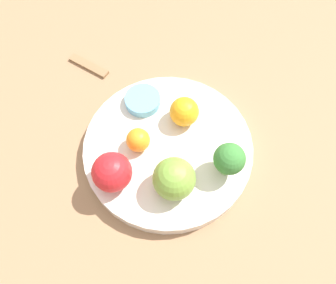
{
  "coord_description": "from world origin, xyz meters",
  "views": [
    {
      "loc": [
        -0.15,
        -0.17,
        0.5
      ],
      "look_at": [
        0.0,
        0.0,
        0.06
      ],
      "focal_mm": 35.0,
      "sensor_mm": 36.0,
      "label": 1
    }
  ],
  "objects": [
    {
      "name": "ground_plane",
      "position": [
        0.0,
        0.0,
        0.0
      ],
      "size": [
        6.0,
        6.0,
        0.0
      ],
      "primitive_type": "plane",
      "color": "gray"
    },
    {
      "name": "table_surface",
      "position": [
        0.0,
        0.0,
        0.01
      ],
      "size": [
        1.2,
        1.2,
        0.02
      ],
      "color": "#936D4C",
      "rests_on": "ground_plane"
    },
    {
      "name": "bowl",
      "position": [
        0.0,
        0.0,
        0.03
      ],
      "size": [
        0.26,
        0.26,
        0.03
      ],
      "color": "silver",
      "rests_on": "table_surface"
    },
    {
      "name": "broccoli",
      "position": [
        0.04,
        -0.09,
        0.08
      ],
      "size": [
        0.05,
        0.05,
        0.06
      ],
      "color": "#99C17A",
      "rests_on": "bowl"
    },
    {
      "name": "apple_red",
      "position": [
        -0.1,
        0.01,
        0.07
      ],
      "size": [
        0.06,
        0.06,
        0.06
      ],
      "color": "red",
      "rests_on": "bowl"
    },
    {
      "name": "apple_green",
      "position": [
        -0.04,
        -0.05,
        0.08
      ],
      "size": [
        0.06,
        0.06,
        0.06
      ],
      "color": "olive",
      "rests_on": "bowl"
    },
    {
      "name": "orange_front",
      "position": [
        -0.03,
        0.03,
        0.06
      ],
      "size": [
        0.04,
        0.04,
        0.04
      ],
      "color": "orange",
      "rests_on": "bowl"
    },
    {
      "name": "orange_back",
      "position": [
        0.05,
        0.02,
        0.07
      ],
      "size": [
        0.05,
        0.05,
        0.05
      ],
      "color": "orange",
      "rests_on": "bowl"
    },
    {
      "name": "small_cup",
      "position": [
        0.02,
        0.08,
        0.05
      ],
      "size": [
        0.06,
        0.06,
        0.02
      ],
      "color": "#66B2DB",
      "rests_on": "bowl"
    },
    {
      "name": "spoon",
      "position": [
        0.01,
        0.23,
        0.02
      ],
      "size": [
        0.04,
        0.08,
        0.01
      ],
      "color": "olive",
      "rests_on": "table_surface"
    }
  ]
}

